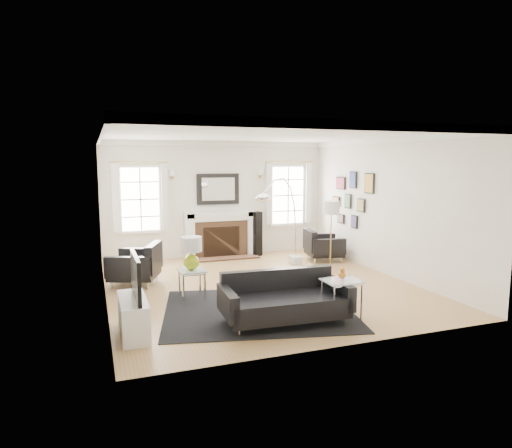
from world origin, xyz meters
name	(u,v)px	position (x,y,z in m)	size (l,w,h in m)	color
floor	(260,286)	(0.00, 0.00, 0.00)	(6.00, 6.00, 0.00)	#AC8348
back_wall	(218,199)	(0.00, 3.00, 1.40)	(5.50, 0.04, 2.80)	white
front_wall	(346,237)	(0.00, -3.00, 1.40)	(5.50, 0.04, 2.80)	white
left_wall	(103,218)	(-2.75, 0.00, 1.40)	(0.04, 6.00, 2.80)	white
right_wall	(387,207)	(2.75, 0.00, 1.40)	(0.04, 6.00, 2.80)	white
ceiling	(261,134)	(0.00, 0.00, 2.80)	(5.50, 6.00, 0.02)	white
crown_molding	(260,137)	(0.00, 0.00, 2.74)	(5.50, 6.00, 0.12)	white
fireplace	(220,235)	(0.00, 2.79, 0.54)	(1.70, 0.69, 1.11)	white
mantel_mirror	(218,189)	(0.00, 2.95, 1.65)	(1.05, 0.07, 0.75)	black
window_left	(140,199)	(-1.85, 2.95, 1.46)	(1.24, 0.15, 1.62)	white
window_right	(288,195)	(1.85, 2.95, 1.46)	(1.24, 0.15, 1.62)	white
gallery_wall	(352,196)	(2.72, 1.30, 1.53)	(0.04, 1.73, 1.29)	black
tv_unit	(134,311)	(-2.44, -1.70, 0.33)	(0.35, 1.00, 1.09)	white
area_rug	(258,310)	(-0.53, -1.32, 0.01)	(2.88, 2.40, 0.01)	black
sofa	(284,300)	(-0.36, -1.94, 0.32)	(1.87, 0.93, 0.60)	black
armchair_left	(138,265)	(-2.14, 0.91, 0.36)	(1.13, 1.20, 0.65)	black
armchair_right	(322,246)	(2.14, 1.61, 0.33)	(0.94, 1.02, 0.60)	black
coffee_table	(299,276)	(0.41, -0.80, 0.35)	(0.86, 0.86, 0.38)	silver
side_table_left	(192,276)	(-1.36, -0.31, 0.39)	(0.44, 0.44, 0.49)	silver
nesting_table	(342,288)	(0.49, -2.11, 0.47)	(0.54, 0.45, 0.59)	silver
gourd_lamp	(191,251)	(-1.36, -0.31, 0.82)	(0.36, 0.36, 0.57)	#A9C218
orange_vase	(342,274)	(0.49, -2.11, 0.68)	(0.11, 0.11, 0.17)	#AF5D16
arc_floor_lamp	(280,219)	(0.82, 0.99, 1.11)	(1.44, 1.34, 2.05)	silver
stick_floor_lamp	(331,212)	(1.47, -0.01, 1.35)	(0.31, 0.31, 1.55)	#AD8D3C
speaker_tower	(256,234)	(0.88, 2.65, 0.55)	(0.22, 0.22, 1.09)	black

